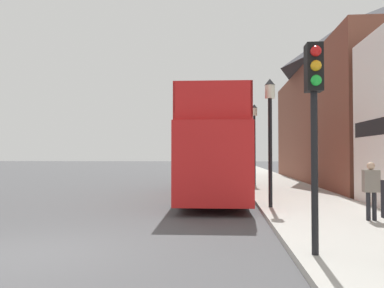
{
  "coord_description": "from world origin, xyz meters",
  "views": [
    {
      "loc": [
        3.62,
        -6.78,
        1.9
      ],
      "look_at": [
        2.25,
        10.46,
        2.37
      ],
      "focal_mm": 35.0,
      "sensor_mm": 36.0,
      "label": 1
    }
  ],
  "objects_px": {
    "parked_car_ahead_of_bus": "(224,173)",
    "lamp_post_second": "(254,129)",
    "lamp_post_nearest": "(270,117)",
    "traffic_signal": "(314,99)",
    "pedestrian_third": "(371,185)",
    "lamp_post_third": "(243,137)",
    "tour_bus": "(212,154)"
  },
  "relations": [
    {
      "from": "parked_car_ahead_of_bus",
      "to": "lamp_post_second",
      "type": "distance_m",
      "value": 4.01
    },
    {
      "from": "parked_car_ahead_of_bus",
      "to": "pedestrian_third",
      "type": "relative_size",
      "value": 2.99
    },
    {
      "from": "tour_bus",
      "to": "lamp_post_nearest",
      "type": "distance_m",
      "value": 4.54
    },
    {
      "from": "lamp_post_second",
      "to": "lamp_post_third",
      "type": "xyz_separation_m",
      "value": [
        -0.1,
        9.16,
        -0.05
      ]
    },
    {
      "from": "parked_car_ahead_of_bus",
      "to": "traffic_signal",
      "type": "relative_size",
      "value": 1.24
    },
    {
      "from": "tour_bus",
      "to": "parked_car_ahead_of_bus",
      "type": "height_order",
      "value": "tour_bus"
    },
    {
      "from": "pedestrian_third",
      "to": "lamp_post_third",
      "type": "xyz_separation_m",
      "value": [
        -2.17,
        20.64,
        2.23
      ]
    },
    {
      "from": "tour_bus",
      "to": "parked_car_ahead_of_bus",
      "type": "distance_m",
      "value": 7.83
    },
    {
      "from": "traffic_signal",
      "to": "lamp_post_nearest",
      "type": "bearing_deg",
      "value": 90.11
    },
    {
      "from": "lamp_post_nearest",
      "to": "lamp_post_second",
      "type": "relative_size",
      "value": 0.92
    },
    {
      "from": "pedestrian_third",
      "to": "lamp_post_second",
      "type": "bearing_deg",
      "value": 100.2
    },
    {
      "from": "lamp_post_second",
      "to": "lamp_post_third",
      "type": "distance_m",
      "value": 9.16
    },
    {
      "from": "lamp_post_nearest",
      "to": "lamp_post_third",
      "type": "xyz_separation_m",
      "value": [
        0.17,
        18.32,
        0.17
      ]
    },
    {
      "from": "lamp_post_second",
      "to": "lamp_post_third",
      "type": "relative_size",
      "value": 1.02
    },
    {
      "from": "pedestrian_third",
      "to": "lamp_post_third",
      "type": "relative_size",
      "value": 0.34
    },
    {
      "from": "pedestrian_third",
      "to": "lamp_post_nearest",
      "type": "xyz_separation_m",
      "value": [
        -2.34,
        2.33,
        2.06
      ]
    },
    {
      "from": "pedestrian_third",
      "to": "tour_bus",
      "type": "bearing_deg",
      "value": 125.12
    },
    {
      "from": "parked_car_ahead_of_bus",
      "to": "lamp_post_third",
      "type": "height_order",
      "value": "lamp_post_third"
    },
    {
      "from": "parked_car_ahead_of_bus",
      "to": "pedestrian_third",
      "type": "height_order",
      "value": "pedestrian_third"
    },
    {
      "from": "parked_car_ahead_of_bus",
      "to": "lamp_post_third",
      "type": "xyz_separation_m",
      "value": [
        1.65,
        6.72,
        2.61
      ]
    },
    {
      "from": "tour_bus",
      "to": "lamp_post_nearest",
      "type": "bearing_deg",
      "value": -63.97
    },
    {
      "from": "parked_car_ahead_of_bus",
      "to": "traffic_signal",
      "type": "bearing_deg",
      "value": -86.94
    },
    {
      "from": "traffic_signal",
      "to": "lamp_post_second",
      "type": "xyz_separation_m",
      "value": [
        0.26,
        15.08,
        0.49
      ]
    },
    {
      "from": "pedestrian_third",
      "to": "lamp_post_second",
      "type": "xyz_separation_m",
      "value": [
        -2.07,
        11.48,
        2.28
      ]
    },
    {
      "from": "parked_car_ahead_of_bus",
      "to": "traffic_signal",
      "type": "xyz_separation_m",
      "value": [
        1.49,
        -17.52,
        2.17
      ]
    },
    {
      "from": "tour_bus",
      "to": "lamp_post_second",
      "type": "distance_m",
      "value": 5.94
    },
    {
      "from": "tour_bus",
      "to": "pedestrian_third",
      "type": "bearing_deg",
      "value": -56.39
    },
    {
      "from": "lamp_post_third",
      "to": "tour_bus",
      "type": "bearing_deg",
      "value": -98.64
    },
    {
      "from": "pedestrian_third",
      "to": "lamp_post_nearest",
      "type": "bearing_deg",
      "value": 135.18
    },
    {
      "from": "lamp_post_second",
      "to": "lamp_post_third",
      "type": "bearing_deg",
      "value": 90.63
    },
    {
      "from": "parked_car_ahead_of_bus",
      "to": "traffic_signal",
      "type": "height_order",
      "value": "traffic_signal"
    },
    {
      "from": "pedestrian_third",
      "to": "traffic_signal",
      "type": "height_order",
      "value": "traffic_signal"
    }
  ]
}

